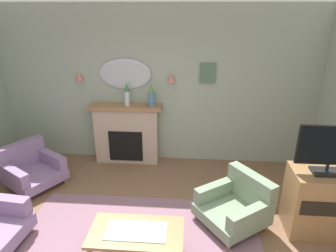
{
  "coord_description": "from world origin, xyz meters",
  "views": [
    {
      "loc": [
        0.63,
        -2.59,
        2.89
      ],
      "look_at": [
        0.3,
        1.59,
        1.18
      ],
      "focal_mm": 32.13,
      "sensor_mm": 36.0,
      "label": 1
    }
  ],
  "objects_px": {
    "wall_mirror": "(125,74)",
    "armchair_near_fireplace": "(31,168)",
    "mantel_vase_right": "(151,96)",
    "wall_sconce_left": "(79,76)",
    "tv_flatscreen": "(332,149)",
    "fireplace": "(127,134)",
    "armchair_beside_couch": "(237,204)",
    "wall_sconce_right": "(171,78)",
    "framed_picture": "(208,73)",
    "potted_plant_small_fern": "(28,156)",
    "tv_cabinet": "(319,202)",
    "mantel_vase_left": "(127,94)",
    "coffee_table": "(137,235)"
  },
  "relations": [
    {
      "from": "wall_mirror",
      "to": "wall_sconce_right",
      "type": "bearing_deg",
      "value": -3.37
    },
    {
      "from": "mantel_vase_right",
      "to": "wall_mirror",
      "type": "distance_m",
      "value": 0.64
    },
    {
      "from": "framed_picture",
      "to": "armchair_near_fireplace",
      "type": "xyz_separation_m",
      "value": [
        -2.97,
        -1.1,
        -1.44
      ]
    },
    {
      "from": "coffee_table",
      "to": "tv_flatscreen",
      "type": "bearing_deg",
      "value": 17.07
    },
    {
      "from": "coffee_table",
      "to": "armchair_beside_couch",
      "type": "distance_m",
      "value": 1.5
    },
    {
      "from": "mantel_vase_left",
      "to": "mantel_vase_right",
      "type": "xyz_separation_m",
      "value": [
        0.45,
        0.0,
        -0.03
      ]
    },
    {
      "from": "wall_mirror",
      "to": "framed_picture",
      "type": "height_order",
      "value": "wall_mirror"
    },
    {
      "from": "framed_picture",
      "to": "wall_sconce_left",
      "type": "bearing_deg",
      "value": -178.54
    },
    {
      "from": "framed_picture",
      "to": "armchair_beside_couch",
      "type": "relative_size",
      "value": 0.32
    },
    {
      "from": "wall_mirror",
      "to": "mantel_vase_right",
      "type": "bearing_deg",
      "value": -18.78
    },
    {
      "from": "wall_mirror",
      "to": "armchair_beside_couch",
      "type": "distance_m",
      "value": 2.98
    },
    {
      "from": "fireplace",
      "to": "mantel_vase_right",
      "type": "distance_m",
      "value": 0.93
    },
    {
      "from": "wall_mirror",
      "to": "armchair_near_fireplace",
      "type": "bearing_deg",
      "value": -143.42
    },
    {
      "from": "armchair_beside_couch",
      "to": "mantel_vase_right",
      "type": "bearing_deg",
      "value": 130.21
    },
    {
      "from": "wall_sconce_right",
      "to": "framed_picture",
      "type": "bearing_deg",
      "value": 5.27
    },
    {
      "from": "armchair_beside_couch",
      "to": "tv_cabinet",
      "type": "height_order",
      "value": "tv_cabinet"
    },
    {
      "from": "armchair_beside_couch",
      "to": "potted_plant_small_fern",
      "type": "relative_size",
      "value": 1.82
    },
    {
      "from": "tv_cabinet",
      "to": "tv_flatscreen",
      "type": "bearing_deg",
      "value": -90.0
    },
    {
      "from": "mantel_vase_left",
      "to": "framed_picture",
      "type": "relative_size",
      "value": 1.21
    },
    {
      "from": "framed_picture",
      "to": "potted_plant_small_fern",
      "type": "height_order",
      "value": "framed_picture"
    },
    {
      "from": "wall_mirror",
      "to": "framed_picture",
      "type": "xyz_separation_m",
      "value": [
        1.5,
        0.01,
        0.04
      ]
    },
    {
      "from": "wall_mirror",
      "to": "fireplace",
      "type": "bearing_deg",
      "value": -90.0
    },
    {
      "from": "mantel_vase_left",
      "to": "armchair_beside_couch",
      "type": "bearing_deg",
      "value": -41.81
    },
    {
      "from": "mantel_vase_right",
      "to": "mantel_vase_left",
      "type": "bearing_deg",
      "value": 180.0
    },
    {
      "from": "tv_cabinet",
      "to": "potted_plant_small_fern",
      "type": "xyz_separation_m",
      "value": [
        -4.69,
        1.21,
        -0.15
      ]
    },
    {
      "from": "mantel_vase_left",
      "to": "wall_mirror",
      "type": "relative_size",
      "value": 0.45
    },
    {
      "from": "wall_mirror",
      "to": "wall_sconce_left",
      "type": "height_order",
      "value": "wall_mirror"
    },
    {
      "from": "wall_sconce_right",
      "to": "armchair_near_fireplace",
      "type": "relative_size",
      "value": 0.13
    },
    {
      "from": "mantel_vase_left",
      "to": "wall_sconce_left",
      "type": "distance_m",
      "value": 0.95
    },
    {
      "from": "mantel_vase_left",
      "to": "wall_sconce_right",
      "type": "xyz_separation_m",
      "value": [
        0.8,
        0.12,
        0.27
      ]
    },
    {
      "from": "wall_mirror",
      "to": "tv_flatscreen",
      "type": "relative_size",
      "value": 1.14
    },
    {
      "from": "fireplace",
      "to": "wall_sconce_right",
      "type": "relative_size",
      "value": 9.71
    },
    {
      "from": "mantel_vase_left",
      "to": "framed_picture",
      "type": "bearing_deg",
      "value": 7.08
    },
    {
      "from": "mantel_vase_right",
      "to": "potted_plant_small_fern",
      "type": "bearing_deg",
      "value": -167.38
    },
    {
      "from": "armchair_near_fireplace",
      "to": "tv_cabinet",
      "type": "bearing_deg",
      "value": -10.14
    },
    {
      "from": "mantel_vase_right",
      "to": "wall_sconce_left",
      "type": "height_order",
      "value": "wall_sconce_left"
    },
    {
      "from": "armchair_beside_couch",
      "to": "tv_flatscreen",
      "type": "xyz_separation_m",
      "value": [
        1.06,
        -0.08,
        0.94
      ]
    },
    {
      "from": "wall_mirror",
      "to": "tv_cabinet",
      "type": "height_order",
      "value": "wall_mirror"
    },
    {
      "from": "framed_picture",
      "to": "armchair_beside_couch",
      "type": "xyz_separation_m",
      "value": [
        0.39,
        -1.83,
        -1.44
      ]
    },
    {
      "from": "armchair_beside_couch",
      "to": "wall_sconce_left",
      "type": "bearing_deg",
      "value": 147.19
    },
    {
      "from": "armchair_near_fireplace",
      "to": "tv_flatscreen",
      "type": "relative_size",
      "value": 1.33
    },
    {
      "from": "potted_plant_small_fern",
      "to": "tv_flatscreen",
      "type": "bearing_deg",
      "value": -14.7
    },
    {
      "from": "mantel_vase_right",
      "to": "wall_sconce_right",
      "type": "relative_size",
      "value": 2.99
    },
    {
      "from": "mantel_vase_right",
      "to": "armchair_near_fireplace",
      "type": "distance_m",
      "value": 2.42
    },
    {
      "from": "mantel_vase_left",
      "to": "tv_flatscreen",
      "type": "distance_m",
      "value": 3.38
    },
    {
      "from": "tv_cabinet",
      "to": "potted_plant_small_fern",
      "type": "height_order",
      "value": "tv_cabinet"
    },
    {
      "from": "armchair_near_fireplace",
      "to": "coffee_table",
      "type": "bearing_deg",
      "value": -36.11
    },
    {
      "from": "fireplace",
      "to": "armchair_beside_couch",
      "type": "bearing_deg",
      "value": -41.53
    },
    {
      "from": "mantel_vase_left",
      "to": "tv_flatscreen",
      "type": "relative_size",
      "value": 0.52
    },
    {
      "from": "framed_picture",
      "to": "coffee_table",
      "type": "distance_m",
      "value": 3.09
    }
  ]
}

